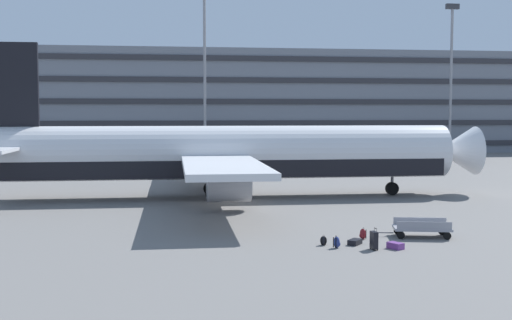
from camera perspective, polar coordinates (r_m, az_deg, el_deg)
The scene contains 12 objects.
ground_plane at distance 42.10m, azimuth -1.84°, elevation -3.73°, with size 600.00×600.00×0.00m, color slate.
terminal_structure at distance 95.37m, azimuth -5.24°, elevation 5.05°, with size 139.43×15.22×14.47m.
airliner at distance 44.19m, azimuth -2.93°, elevation 0.43°, with size 36.18×29.09×10.30m.
light_mast_left at distance 84.08m, azimuth -4.51°, elevation 9.29°, with size 1.80×0.50×23.15m.
light_mast_center_left at distance 91.99m, azimuth 16.68°, elevation 7.74°, with size 1.80×0.50×20.19m.
suitcase_small at distance 29.18m, azimuth 8.63°, elevation -7.09°, with size 0.78×0.81×0.23m.
suitcase_laid_flat at distance 28.61m, azimuth 12.08°, elevation -7.33°, with size 0.69×0.78×0.27m.
suitcase_upright at distance 28.20m, azimuth 10.27°, elevation -6.89°, with size 0.25×0.48×0.92m.
backpack_teal at distance 30.41m, azimuth 9.30°, elevation -6.41°, with size 0.35×0.41×0.54m.
backpack_scuffed at distance 28.86m, azimuth 5.92°, elevation -7.03°, with size 0.34×0.31×0.46m.
backpack_purple at distance 28.31m, azimuth 7.08°, elevation -7.16°, with size 0.35×0.37×0.55m.
baggage_cart at distance 31.46m, azimuth 14.28°, elevation -5.78°, with size 3.37×1.83×0.82m.
Camera 1 is at (-4.33, -41.48, 5.81)m, focal length 45.80 mm.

